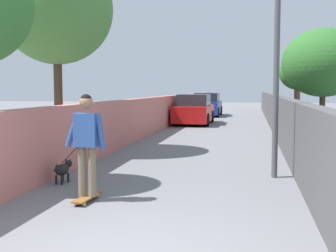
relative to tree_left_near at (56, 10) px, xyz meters
name	(u,v)px	position (x,y,z in m)	size (l,w,h in m)	color
ground_plane	(214,133)	(6.50, -3.87, -4.03)	(80.00, 80.00, 0.00)	slate
wall_left	(142,118)	(4.50, -1.32, -3.29)	(48.00, 0.30, 1.48)	#CC726B
fence_right	(281,118)	(4.50, -6.42, -3.25)	(48.00, 0.30, 1.55)	#4C4C4C
tree_left_near	(56,10)	(0.00, 0.00, 0.00)	(3.14, 3.14, 5.57)	#473523
tree_right_far	(298,73)	(11.50, -7.65, -1.43)	(1.86, 1.86, 3.53)	brown
tree_right_distant	(323,63)	(5.50, -7.98, -1.24)	(3.04, 3.04, 4.06)	#473523
lamp_post	(277,24)	(-2.42, -5.87, -0.89)	(0.36, 0.36, 4.63)	#4C4C51
skateboard	(88,197)	(-4.98, -2.76, -3.96)	(0.81, 0.25, 0.08)	brown
person_skateboarder	(87,137)	(-4.98, -2.76, -2.97)	(0.25, 0.71, 1.67)	#726651
dog	(63,169)	(-3.73, -1.78, -3.76)	(1.56, 1.12, 1.06)	black
car_near	(194,110)	(10.93, -2.47, -3.32)	(4.28, 1.80, 1.54)	#B71414
car_far	(207,105)	(17.92, -2.47, -3.32)	(4.25, 1.80, 1.54)	navy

